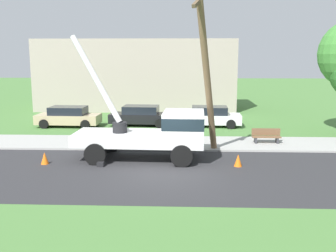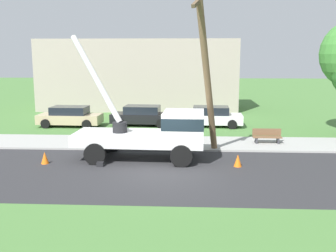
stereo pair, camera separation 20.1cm
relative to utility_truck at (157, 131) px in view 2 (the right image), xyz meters
The scene contains 12 objects.
ground_plane 9.90m from the utility_truck, 87.13° to the left, with size 120.00×120.00×0.00m, color #477538.
road_asphalt 2.67m from the utility_truck, 77.52° to the right, with size 80.00×7.66×0.01m, color #2B2B2D.
sidewalk_strip 3.66m from the utility_truck, 81.72° to the left, with size 80.00×3.50×0.10m, color #9E9E99.
utility_truck is the anchor object (origin of this frame).
leaning_utility_pole 3.75m from the utility_truck, 10.20° to the left, with size 1.56×3.91×8.43m.
traffic_cone_ahead 4.09m from the utility_truck, 16.37° to the right, with size 0.36×0.36×0.56m, color orange.
traffic_cone_behind 5.36m from the utility_truck, 168.11° to the right, with size 0.36×0.36×0.56m, color orange.
parked_sedan_tan 11.04m from the utility_truck, 128.45° to the left, with size 4.46×2.12×1.42m.
parked_sedan_black 9.45m from the utility_truck, 100.83° to the left, with size 4.50×2.19×1.42m.
parked_sedan_white 9.64m from the utility_truck, 71.11° to the left, with size 4.45×2.11×1.42m.
park_bench 6.94m from the utility_truck, 29.95° to the left, with size 1.60×0.45×0.90m.
lowrise_building_backdrop 18.90m from the utility_truck, 99.52° to the left, with size 18.00×6.00×6.40m, color #A5998C.
Camera 2 is at (1.00, -16.14, 4.95)m, focal length 41.81 mm.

